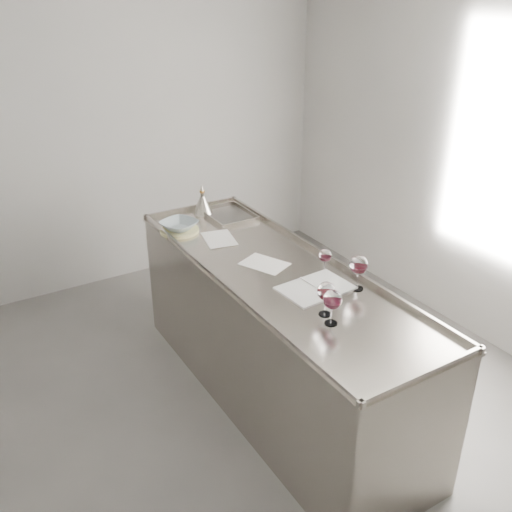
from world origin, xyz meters
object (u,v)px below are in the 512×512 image
wine_glass_left (333,300)px  wine_funnel (203,204)px  counter (276,336)px  ceramic_bowl (179,225)px  wine_glass_right (359,266)px  wine_glass_small (325,256)px  wine_glass_middle (326,292)px  notebook (315,288)px

wine_glass_left → wine_funnel: wine_funnel is taller
counter → ceramic_bowl: bearing=106.9°
ceramic_bowl → wine_funnel: (0.30, 0.23, 0.02)m
counter → wine_glass_left: size_ratio=12.70×
wine_glass_right → wine_glass_small: 0.26m
wine_glass_right → wine_funnel: 1.52m
wine_glass_right → wine_glass_small: bearing=99.2°
wine_glass_middle → notebook: wine_glass_middle is taller
wine_glass_left → notebook: size_ratio=0.46×
wine_glass_small → ceramic_bowl: bearing=115.5°
wine_glass_small → wine_funnel: size_ratio=0.71×
wine_glass_small → wine_funnel: 1.26m
notebook → wine_funnel: (-0.02, 1.38, 0.06)m
wine_glass_left → counter: bearing=82.6°
counter → notebook: 0.56m
wine_glass_small → wine_funnel: wine_funnel is taller
counter → wine_glass_left: bearing=-97.4°
wine_glass_middle → wine_glass_right: wine_glass_right is taller
wine_glass_middle → counter: bearing=84.2°
wine_glass_middle → ceramic_bowl: bearing=98.2°
wine_glass_left → wine_funnel: 1.72m
counter → wine_glass_middle: bearing=-95.8°
wine_glass_right → notebook: (-0.20, 0.12, -0.14)m
wine_glass_small → wine_glass_right: bearing=-80.8°
ceramic_bowl → wine_funnel: 0.38m
wine_glass_left → wine_glass_small: (0.31, 0.46, -0.02)m
wine_glass_small → ceramic_bowl: (-0.48, 1.01, -0.06)m
ceramic_bowl → wine_funnel: bearing=38.1°
wine_glass_middle → ceramic_bowl: wine_glass_middle is taller
counter → wine_funnel: (0.04, 1.08, 0.54)m
wine_glass_middle → notebook: (0.12, 0.24, -0.13)m
counter → ceramic_bowl: ceramic_bowl is taller
wine_glass_middle → ceramic_bowl: size_ratio=0.79×
notebook → ceramic_bowl: ceramic_bowl is taller
wine_glass_small → wine_glass_left: bearing=-123.9°
wine_glass_right → wine_glass_left: bearing=-148.9°
wine_glass_middle → wine_glass_small: 0.47m
wine_glass_middle → wine_glass_right: bearing=21.2°
wine_glass_left → notebook: (0.15, 0.33, -0.13)m
wine_glass_right → counter: bearing=122.5°
notebook → ceramic_bowl: 1.19m
notebook → wine_funnel: wine_funnel is taller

